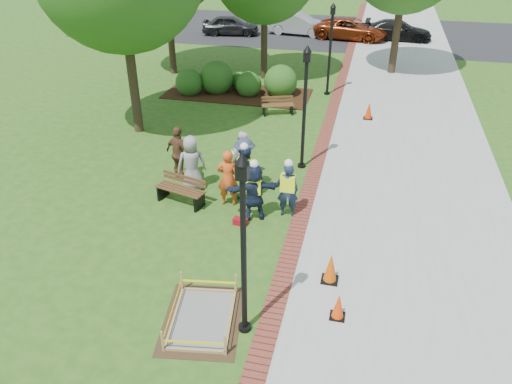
% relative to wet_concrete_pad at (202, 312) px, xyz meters
% --- Properties ---
extents(ground, '(100.00, 100.00, 0.00)m').
position_rel_wet_concrete_pad_xyz_m(ground, '(-0.26, 2.95, -0.23)').
color(ground, '#285116').
rests_on(ground, ground).
extents(sidewalk, '(6.00, 60.00, 0.02)m').
position_rel_wet_concrete_pad_xyz_m(sidewalk, '(4.74, 12.95, -0.22)').
color(sidewalk, '#9E9E99').
rests_on(sidewalk, ground).
extents(brick_edging, '(0.50, 60.00, 0.03)m').
position_rel_wet_concrete_pad_xyz_m(brick_edging, '(1.49, 12.95, -0.22)').
color(brick_edging, maroon).
rests_on(brick_edging, ground).
extents(mulch_bed, '(7.00, 3.00, 0.05)m').
position_rel_wet_concrete_pad_xyz_m(mulch_bed, '(-3.26, 14.95, -0.21)').
color(mulch_bed, '#381E0F').
rests_on(mulch_bed, ground).
extents(parking_lot, '(36.00, 12.00, 0.01)m').
position_rel_wet_concrete_pad_xyz_m(parking_lot, '(-0.26, 29.95, -0.23)').
color(parking_lot, black).
rests_on(parking_lot, ground).
extents(wet_concrete_pad, '(2.04, 2.54, 0.55)m').
position_rel_wet_concrete_pad_xyz_m(wet_concrete_pad, '(0.00, 0.00, 0.00)').
color(wet_concrete_pad, '#47331E').
rests_on(wet_concrete_pad, ground).
extents(bench_near, '(1.67, 0.92, 0.86)m').
position_rel_wet_concrete_pad_xyz_m(bench_near, '(-2.26, 4.64, 0.04)').
color(bench_near, '#512E1B').
rests_on(bench_near, ground).
extents(bench_far, '(1.48, 0.92, 0.76)m').
position_rel_wet_concrete_pad_xyz_m(bench_far, '(-0.83, 12.75, 0.01)').
color(bench_far, brown).
rests_on(bench_far, ground).
extents(cone_front, '(0.34, 0.34, 0.68)m').
position_rel_wet_concrete_pad_xyz_m(cone_front, '(2.92, 0.78, 0.09)').
color(cone_front, black).
rests_on(cone_front, ground).
extents(cone_back, '(0.41, 0.41, 0.81)m').
position_rel_wet_concrete_pad_xyz_m(cone_back, '(2.62, 2.00, 0.16)').
color(cone_back, black).
rests_on(cone_back, ground).
extents(cone_far, '(0.39, 0.39, 0.77)m').
position_rel_wet_concrete_pad_xyz_m(cone_far, '(3.08, 13.11, 0.14)').
color(cone_far, black).
rests_on(cone_far, ground).
extents(toolbox, '(0.43, 0.27, 0.20)m').
position_rel_wet_concrete_pad_xyz_m(toolbox, '(-0.17, 3.91, -0.13)').
color(toolbox, maroon).
rests_on(toolbox, ground).
extents(lamp_near, '(0.28, 0.28, 4.26)m').
position_rel_wet_concrete_pad_xyz_m(lamp_near, '(0.99, -0.05, 2.25)').
color(lamp_near, black).
rests_on(lamp_near, ground).
extents(lamp_mid, '(0.28, 0.28, 4.26)m').
position_rel_wet_concrete_pad_xyz_m(lamp_mid, '(0.99, 7.95, 2.25)').
color(lamp_mid, black).
rests_on(lamp_mid, ground).
extents(lamp_far, '(0.28, 0.28, 4.26)m').
position_rel_wet_concrete_pad_xyz_m(lamp_far, '(0.99, 15.95, 2.25)').
color(lamp_far, black).
rests_on(lamp_far, ground).
extents(shrub_a, '(1.33, 1.33, 1.33)m').
position_rel_wet_concrete_pad_xyz_m(shrub_a, '(-5.54, 14.42, -0.23)').
color(shrub_a, '#214E16').
rests_on(shrub_a, ground).
extents(shrub_b, '(1.64, 1.64, 1.64)m').
position_rel_wet_concrete_pad_xyz_m(shrub_b, '(-4.33, 15.03, -0.23)').
color(shrub_b, '#214E16').
rests_on(shrub_b, ground).
extents(shrub_c, '(1.24, 1.24, 1.24)m').
position_rel_wet_concrete_pad_xyz_m(shrub_c, '(-2.69, 14.91, -0.23)').
color(shrub_c, '#214E16').
rests_on(shrub_c, ground).
extents(shrub_d, '(1.60, 1.60, 1.60)m').
position_rel_wet_concrete_pad_xyz_m(shrub_d, '(-1.20, 15.28, -0.23)').
color(shrub_d, '#214E16').
rests_on(shrub_d, ground).
extents(shrub_e, '(0.93, 0.93, 0.93)m').
position_rel_wet_concrete_pad_xyz_m(shrub_e, '(-3.34, 15.74, -0.23)').
color(shrub_e, '#214E16').
rests_on(shrub_e, ground).
extents(casual_person_a, '(0.69, 0.58, 1.85)m').
position_rel_wet_concrete_pad_xyz_m(casual_person_a, '(-2.19, 5.56, 0.69)').
color(casual_person_a, gray).
rests_on(casual_person_a, ground).
extents(casual_person_b, '(0.64, 0.47, 1.81)m').
position_rel_wet_concrete_pad_xyz_m(casual_person_b, '(-0.82, 4.94, 0.67)').
color(casual_person_b, '#DB4B19').
rests_on(casual_person_b, ground).
extents(casual_person_c, '(0.60, 0.44, 1.70)m').
position_rel_wet_concrete_pad_xyz_m(casual_person_c, '(-0.82, 6.65, 0.62)').
color(casual_person_c, white).
rests_on(casual_person_c, ground).
extents(casual_person_d, '(0.71, 0.60, 1.87)m').
position_rel_wet_concrete_pad_xyz_m(casual_person_d, '(-2.83, 6.11, 0.70)').
color(casual_person_d, brown).
rests_on(casual_person_d, ground).
extents(casual_person_e, '(0.68, 0.59, 1.81)m').
position_rel_wet_concrete_pad_xyz_m(casual_person_e, '(-0.54, 5.87, 0.67)').
color(casual_person_e, '#313655').
rests_on(casual_person_e, ground).
extents(hivis_worker_a, '(0.67, 0.56, 1.92)m').
position_rel_wet_concrete_pad_xyz_m(hivis_worker_a, '(0.14, 4.32, 0.72)').
color(hivis_worker_a, '#1C2F49').
rests_on(hivis_worker_a, ground).
extents(hivis_worker_b, '(0.59, 0.43, 1.84)m').
position_rel_wet_concrete_pad_xyz_m(hivis_worker_b, '(1.05, 4.73, 0.68)').
color(hivis_worker_b, '#1C254A').
rests_on(hivis_worker_b, ground).
extents(hivis_worker_c, '(0.65, 0.52, 1.91)m').
position_rel_wet_concrete_pad_xyz_m(hivis_worker_c, '(-0.42, 5.38, 0.71)').
color(hivis_worker_c, '#1C214A').
rests_on(hivis_worker_c, ground).
extents(parked_car_a, '(2.62, 4.74, 1.47)m').
position_rel_wet_concrete_pad_xyz_m(parked_car_a, '(-7.09, 27.20, -0.23)').
color(parked_car_a, '#232426').
rests_on(parked_car_a, ground).
extents(parked_car_b, '(2.68, 5.00, 1.56)m').
position_rel_wet_concrete_pad_xyz_m(parked_car_b, '(-2.41, 28.34, -0.23)').
color(parked_car_b, '#BAB8BE').
rests_on(parked_car_b, ground).
extents(parked_car_c, '(2.64, 4.86, 1.51)m').
position_rel_wet_concrete_pad_xyz_m(parked_car_c, '(1.26, 27.84, -0.23)').
color(parked_car_c, maroon).
rests_on(parked_car_c, ground).
extents(parked_car_d, '(2.03, 4.37, 1.40)m').
position_rel_wet_concrete_pad_xyz_m(parked_car_d, '(4.39, 28.35, -0.23)').
color(parked_car_d, black).
rests_on(parked_car_d, ground).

